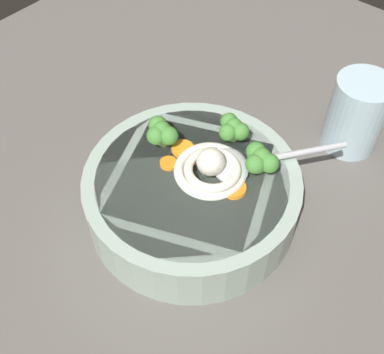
# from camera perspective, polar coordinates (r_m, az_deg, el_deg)

# --- Properties ---
(table_slab) EXTENTS (1.19, 1.19, 0.03)m
(table_slab) POSITION_cam_1_polar(r_m,az_deg,el_deg) (0.64, 2.77, -6.00)
(table_slab) COLOR #5B5651
(table_slab) RESTS_ON ground
(soup_bowl) EXTENTS (0.27, 0.27, 0.07)m
(soup_bowl) POSITION_cam_1_polar(r_m,az_deg,el_deg) (0.60, -0.00, -2.00)
(soup_bowl) COLOR #9EB2A3
(soup_bowl) RESTS_ON table_slab
(noodle_pile) EXTENTS (0.10, 0.10, 0.04)m
(noodle_pile) POSITION_cam_1_polar(r_m,az_deg,el_deg) (0.57, 2.26, 1.04)
(noodle_pile) COLOR silver
(noodle_pile) RESTS_ON soup_bowl
(soup_spoon) EXTENTS (0.13, 0.16, 0.02)m
(soup_spoon) POSITION_cam_1_polar(r_m,az_deg,el_deg) (0.58, 5.77, 1.57)
(soup_spoon) COLOR #B7B7BC
(soup_spoon) RESTS_ON soup_bowl
(broccoli_floret_beside_noodles) EXTENTS (0.05, 0.04, 0.04)m
(broccoli_floret_beside_noodles) POSITION_cam_1_polar(r_m,az_deg,el_deg) (0.60, -3.69, 5.32)
(broccoli_floret_beside_noodles) COLOR #7A9E60
(broccoli_floret_beside_noodles) RESTS_ON soup_bowl
(broccoli_floret_near_spoon) EXTENTS (0.04, 0.04, 0.03)m
(broccoli_floret_near_spoon) POSITION_cam_1_polar(r_m,az_deg,el_deg) (0.60, 4.83, 5.77)
(broccoli_floret_near_spoon) COLOR #7A9E60
(broccoli_floret_near_spoon) RESTS_ON soup_bowl
(broccoli_floret_beside_chili) EXTENTS (0.05, 0.04, 0.04)m
(broccoli_floret_beside_chili) POSITION_cam_1_polar(r_m,az_deg,el_deg) (0.57, 8.07, 2.11)
(broccoli_floret_beside_chili) COLOR #7A9E60
(broccoli_floret_beside_chili) RESTS_ON soup_bowl
(carrot_slice_right) EXTENTS (0.03, 0.03, 0.00)m
(carrot_slice_right) POSITION_cam_1_polar(r_m,az_deg,el_deg) (0.61, -1.10, 3.36)
(carrot_slice_right) COLOR orange
(carrot_slice_right) RESTS_ON soup_bowl
(carrot_slice_front) EXTENTS (0.03, 0.03, 0.01)m
(carrot_slice_front) POSITION_cam_1_polar(r_m,az_deg,el_deg) (0.56, 4.95, -1.33)
(carrot_slice_front) COLOR orange
(carrot_slice_front) RESTS_ON soup_bowl
(carrot_slice_center) EXTENTS (0.02, 0.02, 0.00)m
(carrot_slice_center) POSITION_cam_1_polar(r_m,az_deg,el_deg) (0.59, -2.78, 1.62)
(carrot_slice_center) COLOR orange
(carrot_slice_center) RESTS_ON soup_bowl
(carrot_slice_far) EXTENTS (0.03, 0.03, 0.01)m
(carrot_slice_far) POSITION_cam_1_polar(r_m,az_deg,el_deg) (0.60, 0.73, 2.55)
(carrot_slice_far) COLOR orange
(carrot_slice_far) RESTS_ON soup_bowl
(drinking_glass) EXTENTS (0.08, 0.08, 0.11)m
(drinking_glass) POSITION_cam_1_polar(r_m,az_deg,el_deg) (0.71, 18.85, 7.06)
(drinking_glass) COLOR silver
(drinking_glass) RESTS_ON table_slab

